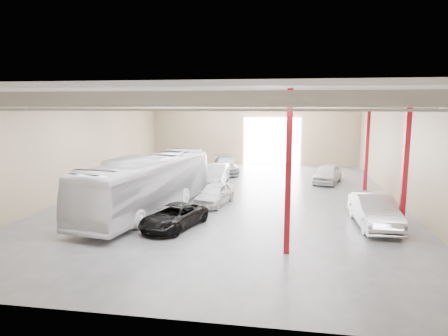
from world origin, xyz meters
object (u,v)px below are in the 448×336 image
(car_right_near, at_px, (374,211))
(car_right_far, at_px, (328,174))
(black_sedan, at_px, (174,216))
(car_row_b, at_px, (215,174))
(car_row_c, at_px, (226,165))
(car_row_a, at_px, (215,194))
(coach_bus, at_px, (148,184))

(car_right_near, height_order, car_right_far, car_right_near)
(black_sedan, bearing_deg, car_row_b, 106.84)
(car_row_c, height_order, car_right_far, car_right_far)
(black_sedan, xyz_separation_m, car_right_near, (10.30, 1.88, 0.25))
(car_row_a, bearing_deg, car_right_far, 58.83)
(coach_bus, distance_m, car_right_near, 12.78)
(black_sedan, relative_size, car_row_c, 0.83)
(black_sedan, distance_m, car_right_far, 16.43)
(coach_bus, bearing_deg, car_row_a, 43.33)
(car_row_c, relative_size, car_right_far, 1.17)
(black_sedan, relative_size, car_row_b, 0.88)
(coach_bus, bearing_deg, black_sedan, -39.73)
(black_sedan, bearing_deg, car_right_far, 73.68)
(car_row_a, height_order, car_row_c, car_row_c)
(coach_bus, height_order, car_row_c, coach_bus)
(coach_bus, xyz_separation_m, car_row_a, (3.58, 2.36, -0.99))
(black_sedan, xyz_separation_m, car_row_c, (0.00, 16.99, 0.16))
(coach_bus, distance_m, car_row_c, 14.38)
(coach_bus, height_order, car_right_near, coach_bus)
(car_row_c, bearing_deg, black_sedan, -104.48)
(car_row_c, height_order, car_right_near, car_right_near)
(car_row_c, bearing_deg, car_right_far, -34.32)
(car_row_a, relative_size, car_row_c, 0.78)
(car_row_b, xyz_separation_m, car_right_far, (8.98, 1.96, -0.05))
(black_sedan, height_order, car_row_b, car_row_b)
(car_right_near, xyz_separation_m, car_right_far, (-1.32, 11.87, -0.09))
(car_row_c, distance_m, car_right_far, 9.55)
(car_row_b, bearing_deg, black_sedan, -90.60)
(car_row_b, distance_m, car_row_c, 5.20)
(car_row_c, xyz_separation_m, car_right_far, (8.98, -3.24, 0.00))
(car_row_b, height_order, car_right_far, car_row_b)
(coach_bus, xyz_separation_m, car_row_b, (2.41, 8.95, -0.87))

